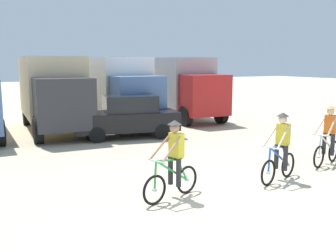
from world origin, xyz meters
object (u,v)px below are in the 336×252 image
(box_truck_white_box, at_px, (117,87))
(box_truck_grey_hauler, at_px, (179,85))
(cyclist_orange_shirt, at_px, (173,163))
(sedan_parked, at_px, (127,116))
(cyclist_cowboy_hat, at_px, (281,150))
(cyclist_near_camera, at_px, (328,137))
(box_truck_tan_camper, at_px, (53,90))

(box_truck_white_box, relative_size, box_truck_grey_hauler, 0.99)
(box_truck_grey_hauler, bearing_deg, cyclist_orange_shirt, -120.78)
(sedan_parked, distance_m, cyclist_cowboy_hat, 7.54)
(cyclist_orange_shirt, xyz_separation_m, cyclist_cowboy_hat, (3.11, -0.19, 0.00))
(cyclist_orange_shirt, distance_m, cyclist_near_camera, 5.60)
(box_truck_white_box, xyz_separation_m, box_truck_grey_hauler, (3.72, 0.05, 0.00))
(sedan_parked, height_order, cyclist_cowboy_hat, cyclist_cowboy_hat)
(cyclist_cowboy_hat, bearing_deg, box_truck_tan_camper, 108.64)
(box_truck_tan_camper, xyz_separation_m, cyclist_cowboy_hat, (3.55, -10.52, -1.03))
(sedan_parked, xyz_separation_m, cyclist_cowboy_hat, (1.23, -7.44, -0.04))
(box_truck_grey_hauler, xyz_separation_m, cyclist_orange_shirt, (-6.64, -11.15, -1.03))
(cyclist_orange_shirt, bearing_deg, box_truck_tan_camper, 92.43)
(box_truck_tan_camper, relative_size, box_truck_white_box, 1.01)
(box_truck_tan_camper, relative_size, cyclist_orange_shirt, 3.78)
(cyclist_cowboy_hat, xyz_separation_m, cyclist_near_camera, (2.48, 0.53, 0.00))
(box_truck_tan_camper, xyz_separation_m, cyclist_orange_shirt, (0.44, -10.33, -1.03))
(box_truck_white_box, xyz_separation_m, cyclist_near_camera, (2.68, -10.75, -1.03))
(box_truck_tan_camper, height_order, box_truck_white_box, same)
(box_truck_tan_camper, bearing_deg, cyclist_cowboy_hat, -71.36)
(box_truck_white_box, xyz_separation_m, sedan_parked, (-1.03, -3.84, -0.99))
(box_truck_tan_camper, height_order, sedan_parked, box_truck_tan_camper)
(box_truck_white_box, height_order, cyclist_near_camera, box_truck_white_box)
(cyclist_near_camera, bearing_deg, box_truck_white_box, 103.97)
(box_truck_white_box, xyz_separation_m, cyclist_cowboy_hat, (0.19, -11.28, -1.03))
(cyclist_orange_shirt, distance_m, cyclist_cowboy_hat, 3.12)
(box_truck_white_box, bearing_deg, cyclist_orange_shirt, -104.74)
(box_truck_grey_hauler, distance_m, sedan_parked, 6.23)
(cyclist_orange_shirt, height_order, cyclist_near_camera, same)
(box_truck_white_box, bearing_deg, sedan_parked, -105.05)
(sedan_parked, height_order, cyclist_near_camera, cyclist_near_camera)
(cyclist_cowboy_hat, bearing_deg, box_truck_white_box, 90.98)
(box_truck_grey_hauler, bearing_deg, box_truck_white_box, -179.17)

